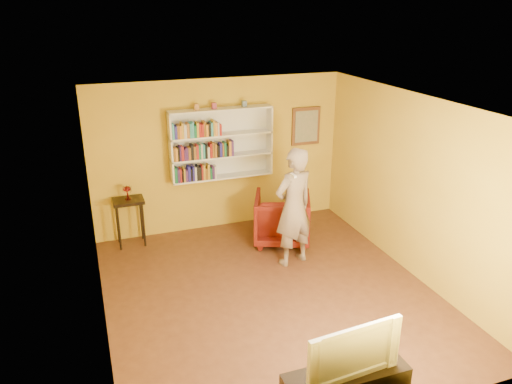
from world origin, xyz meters
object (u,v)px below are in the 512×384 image
person (294,207)px  armchair (282,218)px  ruby_lustre (127,190)px  television (349,347)px  bookshelf (221,143)px  console_table (129,207)px

person → armchair: bearing=-115.4°
ruby_lustre → television: (1.60, -4.50, -0.23)m
bookshelf → person: (0.67, -1.66, -0.65)m
console_table → television: television is taller
armchair → television: 3.85m
television → console_table: bearing=105.1°
console_table → person: size_ratio=0.44×
bookshelf → armchair: size_ratio=1.91×
console_table → ruby_lustre: ruby_lustre is taller
bookshelf → console_table: 1.90m
console_table → armchair: 2.59m
person → ruby_lustre: bearing=-48.5°
person → console_table: bearing=-48.5°
console_table → armchair: armchair is taller
television → ruby_lustre: bearing=105.1°
person → television: size_ratio=1.85×
console_table → ruby_lustre: bearing=-63.4°
bookshelf → console_table: bookshelf is taller
ruby_lustre → person: (2.33, -1.50, -0.04)m
person → television: person is taller
bookshelf → ruby_lustre: 1.78m
bookshelf → ruby_lustre: (-1.66, -0.16, -0.60)m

